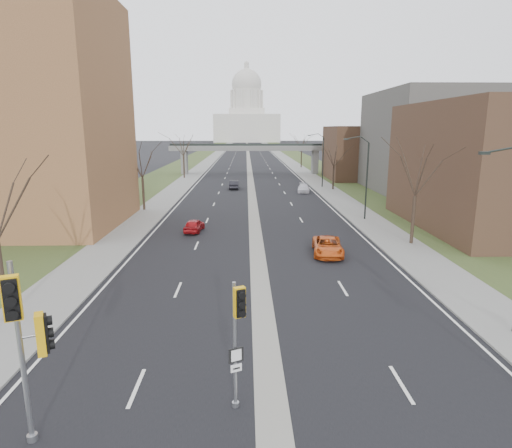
{
  "coord_description": "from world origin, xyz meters",
  "views": [
    {
      "loc": [
        -0.86,
        -12.38,
        9.49
      ],
      "look_at": [
        -0.27,
        12.63,
        3.92
      ],
      "focal_mm": 30.0,
      "sensor_mm": 36.0,
      "label": 1
    }
  ],
  "objects_px": {
    "car_left_near": "(194,225)",
    "car_right_mid": "(304,188)",
    "signal_pole_median": "(238,325)",
    "signal_pole_left": "(26,329)",
    "car_right_near": "(328,246)",
    "car_left_far": "(234,185)"
  },
  "relations": [
    {
      "from": "signal_pole_left",
      "to": "car_right_near",
      "type": "bearing_deg",
      "value": 34.23
    },
    {
      "from": "signal_pole_left",
      "to": "car_left_far",
      "type": "bearing_deg",
      "value": 62.05
    },
    {
      "from": "car_left_near",
      "to": "car_left_far",
      "type": "xyz_separation_m",
      "value": [
        3.0,
        29.57,
        0.07
      ]
    },
    {
      "from": "signal_pole_median",
      "to": "car_right_near",
      "type": "bearing_deg",
      "value": 46.93
    },
    {
      "from": "signal_pole_left",
      "to": "car_left_far",
      "type": "height_order",
      "value": "signal_pole_left"
    },
    {
      "from": "car_left_near",
      "to": "car_right_near",
      "type": "relative_size",
      "value": 0.76
    },
    {
      "from": "signal_pole_median",
      "to": "car_right_mid",
      "type": "xyz_separation_m",
      "value": [
        9.13,
        51.96,
        -2.58
      ]
    },
    {
      "from": "signal_pole_left",
      "to": "car_left_near",
      "type": "relative_size",
      "value": 1.62
    },
    {
      "from": "car_right_mid",
      "to": "signal_pole_left",
      "type": "bearing_deg",
      "value": -98.09
    },
    {
      "from": "signal_pole_left",
      "to": "car_left_near",
      "type": "xyz_separation_m",
      "value": [
        1.49,
        27.87,
        -3.21
      ]
    },
    {
      "from": "car_left_far",
      "to": "car_right_mid",
      "type": "relative_size",
      "value": 0.96
    },
    {
      "from": "signal_pole_median",
      "to": "car_right_near",
      "type": "height_order",
      "value": "signal_pole_median"
    },
    {
      "from": "car_left_near",
      "to": "car_right_mid",
      "type": "bearing_deg",
      "value": -111.73
    },
    {
      "from": "car_left_far",
      "to": "car_right_near",
      "type": "height_order",
      "value": "car_left_far"
    },
    {
      "from": "signal_pole_left",
      "to": "car_right_mid",
      "type": "distance_m",
      "value": 55.59
    },
    {
      "from": "car_right_near",
      "to": "signal_pole_left",
      "type": "bearing_deg",
      "value": -116.24
    },
    {
      "from": "signal_pole_left",
      "to": "signal_pole_median",
      "type": "height_order",
      "value": "signal_pole_left"
    },
    {
      "from": "signal_pole_median",
      "to": "car_right_mid",
      "type": "relative_size",
      "value": 1.06
    },
    {
      "from": "signal_pole_left",
      "to": "car_left_near",
      "type": "distance_m",
      "value": 28.1
    },
    {
      "from": "signal_pole_median",
      "to": "car_right_mid",
      "type": "bearing_deg",
      "value": 56.38
    },
    {
      "from": "signal_pole_left",
      "to": "car_left_near",
      "type": "height_order",
      "value": "signal_pole_left"
    },
    {
      "from": "car_left_far",
      "to": "car_right_near",
      "type": "xyz_separation_m",
      "value": [
        8.19,
        -37.37,
        -0.03
      ]
    }
  ]
}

